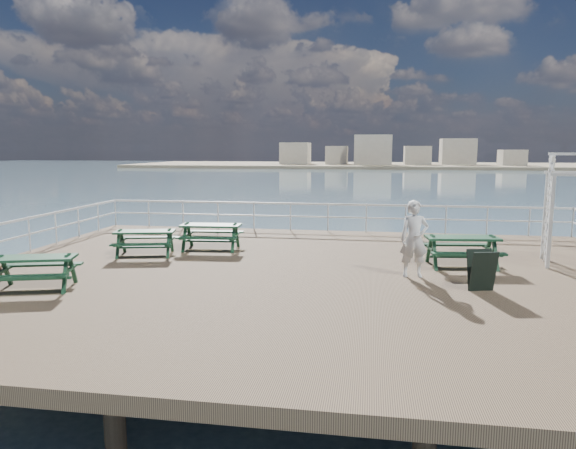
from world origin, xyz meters
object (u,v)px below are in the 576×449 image
Objects in this scene: picnic_table_c at (462,245)px; person at (414,239)px; picnic_table_b at (211,231)px; picnic_table_a at (145,237)px; picnic_table_d at (35,266)px.

picnic_table_c is 1.08× the size of person.
picnic_table_b is 6.64m from person.
picnic_table_a is 1.05× the size of person.
picnic_table_a is 0.97× the size of picnic_table_c.
person is at bearing -27.21° from picnic_table_b.
picnic_table_b is (1.68, 1.21, 0.04)m from picnic_table_a.
picnic_table_a is at bearing 61.57° from picnic_table_d.
person is (-1.39, -1.37, 0.36)m from picnic_table_c.
picnic_table_c reaches higher than picnic_table_b.
person reaches higher than picnic_table_d.
person is (7.77, -1.39, 0.42)m from picnic_table_a.
picnic_table_d is at bearing -170.77° from person.
picnic_table_b is at bearing 47.67° from picnic_table_d.
picnic_table_a is at bearing 162.46° from person.
picnic_table_a is at bearing 173.18° from picnic_table_c.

